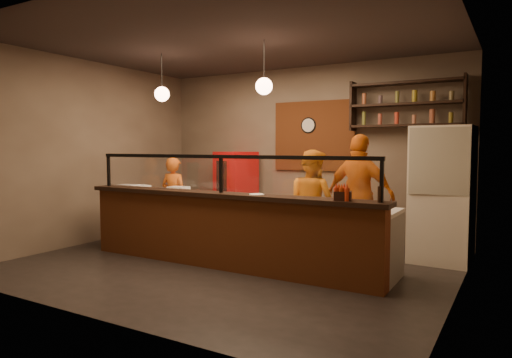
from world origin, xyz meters
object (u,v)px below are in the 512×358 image
Objects in this scene: cook_mid at (312,204)px; red_cooler at (236,192)px; cook_left at (174,198)px; condiment_caddy at (343,196)px; pepper_mill at (379,194)px; fridge at (442,195)px; pizza_dough at (264,202)px; wall_clock at (309,125)px; cook_right at (360,195)px.

red_cooler is (-2.21, 1.31, -0.03)m from cook_mid.
cook_left reaches higher than condiment_caddy.
cook_mid is (2.84, -0.17, 0.07)m from cook_left.
cook_mid reaches higher than pepper_mill.
cook_mid is 1.90m from fridge.
pizza_dough is at bearing -143.44° from fridge.
cook_mid is at bearing 58.67° from pizza_dough.
pepper_mill is (2.10, -2.78, -0.95)m from wall_clock.
condiment_caddy is at bearing -110.90° from fridge.
cook_left reaches higher than pizza_dough.
wall_clock is at bearing -30.54° from cook_right.
cook_right reaches higher than condiment_caddy.
cook_left is 0.75× the size of fridge.
cook_left is 7.60× the size of condiment_caddy.
cook_right reaches higher than cook_mid.
fridge is 10.71× the size of pepper_mill.
condiment_caddy is (-0.83, -1.95, 0.12)m from fridge.
red_cooler is 8.59× the size of pepper_mill.
wall_clock is 2.09m from cook_right.
condiment_caddy is (0.33, -1.70, 0.17)m from cook_right.
cook_left is 3.44m from cook_right.
fridge reaches higher than cook_right.
cook_left is at bearing -102.40° from red_cooler.
wall_clock is 2.64m from pizza_dough.
fridge is 2.62m from pizza_dough.
cook_right is 9.56× the size of condiment_caddy.
cook_mid is 0.78m from cook_right.
cook_right is at bearing -116.50° from cook_mid.
cook_right is at bearing 50.72° from pizza_dough.
condiment_caddy is at bearing -22.18° from red_cooler.
wall_clock is at bearing 163.32° from fridge.
fridge is (4.57, 0.60, 0.24)m from cook_left.
cook_right is 2.90m from red_cooler.
red_cooler is 4.00m from condiment_caddy.
pizza_dough is (1.78, -2.02, 0.11)m from red_cooler.
cook_mid is at bearing 50.73° from cook_right.
cook_left is 0.94× the size of red_cooler.
cook_left is 2.85m from cook_mid.
cook_mid is 8.88× the size of pepper_mill.
cook_right is 10.17× the size of pepper_mill.
red_cooler reaches higher than condiment_caddy.
cook_right is 1.18m from fridge.
cook_left is (-2.07, -1.45, -1.35)m from wall_clock.
red_cooler is at bearing -121.95° from cook_left.
pizza_dough is (-2.16, -1.49, -0.09)m from fridge.
condiment_caddy is at bearing 109.58° from cook_right.
pepper_mill reaches higher than pizza_dough.
red_cooler is 4.33m from pepper_mill.
red_cooler is at bearing -7.14° from cook_right.
pepper_mill is (-0.40, -1.93, 0.16)m from fridge.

